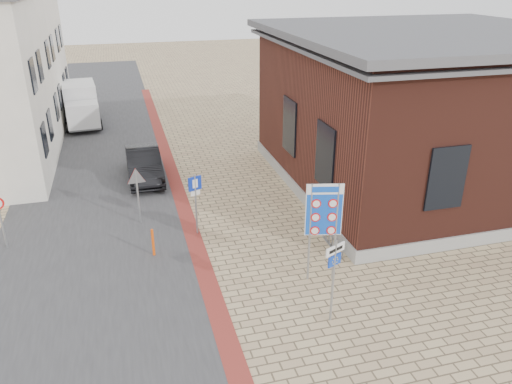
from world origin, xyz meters
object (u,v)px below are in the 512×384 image
bollard (153,243)px  essen_sign (334,268)px  parking_sign (195,194)px  border_sign (324,212)px  sedan (144,164)px  box_truck (81,104)px

bollard → essen_sign: bearing=-47.1°
essen_sign → parking_sign: essen_sign is taller
bollard → parking_sign: bearing=34.1°
border_sign → bollard: bearing=163.7°
sedan → border_sign: (4.81, -10.05, 1.67)m
box_truck → border_sign: size_ratio=1.51×
essen_sign → parking_sign: size_ratio=1.08×
sedan → essen_sign: essen_sign is taller
sedan → box_truck: (-3.17, 10.21, 0.58)m
essen_sign → bollard: (-4.50, 4.85, -1.21)m
parking_sign → border_sign: bearing=-71.6°
essen_sign → parking_sign: (-2.80, 6.00, -0.11)m
sedan → parking_sign: size_ratio=1.84×
essen_sign → border_sign: bearing=51.7°
sedan → parking_sign: (1.51, -6.05, 0.89)m
box_truck → sedan: bearing=-77.8°
essen_sign → box_truck: bearing=84.2°
bollard → border_sign: bearing=-29.7°
box_truck → parking_sign: box_truck is taller
box_truck → bollard: (2.98, -17.41, -0.80)m
sedan → essen_sign: bearing=-71.2°
essen_sign → bollard: size_ratio=2.54×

